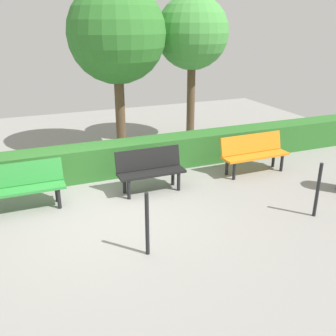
{
  "coord_description": "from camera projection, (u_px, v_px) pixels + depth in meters",
  "views": [
    {
      "loc": [
        1.33,
        6.18,
        3.24
      ],
      "look_at": [
        -1.31,
        -0.27,
        0.55
      ],
      "focal_mm": 40.79,
      "sensor_mm": 36.0,
      "label": 1
    }
  ],
  "objects": [
    {
      "name": "bench_green",
      "position": [
        19.0,
        185.0,
        6.86
      ],
      "size": [
        1.6,
        0.46,
        0.86
      ],
      "rotation": [
        0.0,
        0.0,
        0.0
      ],
      "color": "#2D8C38",
      "rests_on": "ground_plane"
    },
    {
      "name": "tree_mid",
      "position": [
        117.0,
        34.0,
        9.12
      ],
      "size": [
        2.39,
        2.39,
        4.16
      ],
      "color": "brown",
      "rests_on": "ground_plane"
    },
    {
      "name": "railing_post_near",
      "position": [
        318.0,
        190.0,
        6.61
      ],
      "size": [
        0.06,
        0.06,
        1.0
      ],
      "primitive_type": "cylinder",
      "color": "black",
      "rests_on": "ground_plane"
    },
    {
      "name": "railing_post_mid",
      "position": [
        147.0,
        224.0,
        5.51
      ],
      "size": [
        0.06,
        0.06,
        1.0
      ],
      "primitive_type": "cylinder",
      "color": "black",
      "rests_on": "ground_plane"
    },
    {
      "name": "bench_orange",
      "position": [
        254.0,
        152.0,
        8.6
      ],
      "size": [
        1.59,
        0.5,
        0.86
      ],
      "rotation": [
        0.0,
        0.0,
        0.02
      ],
      "color": "orange",
      "rests_on": "ground_plane"
    },
    {
      "name": "tree_near",
      "position": [
        192.0,
        34.0,
        10.08
      ],
      "size": [
        1.93,
        1.93,
        3.92
      ],
      "color": "brown",
      "rests_on": "ground_plane"
    },
    {
      "name": "hedge_row",
      "position": [
        134.0,
        156.0,
        8.71
      ],
      "size": [
        12.72,
        0.65,
        0.72
      ],
      "primitive_type": "cube",
      "color": "#2D6B28",
      "rests_on": "ground_plane"
    },
    {
      "name": "bench_black",
      "position": [
        150.0,
        168.0,
        7.65
      ],
      "size": [
        1.36,
        0.46,
        0.86
      ],
      "rotation": [
        0.0,
        0.0,
        0.0
      ],
      "color": "black",
      "rests_on": "ground_plane"
    },
    {
      "name": "ground_plane",
      "position": [
        107.0,
        211.0,
        6.97
      ],
      "size": [
        16.72,
        16.72,
        0.0
      ],
      "primitive_type": "plane",
      "color": "gray"
    }
  ]
}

